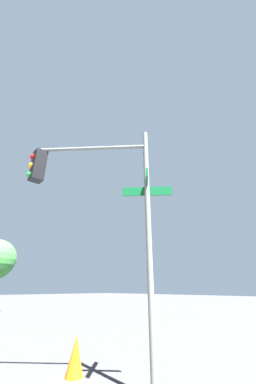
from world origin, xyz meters
name	(u,v)px	position (x,y,z in m)	size (l,w,h in m)	color
traffic_signal_near	(92,190)	(-6.58, -6.14, 3.67)	(2.51, 2.38, 5.21)	slate
traffic_cone	(75,356)	(-5.75, -6.56, 0.36)	(0.36, 0.36, 0.73)	orange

